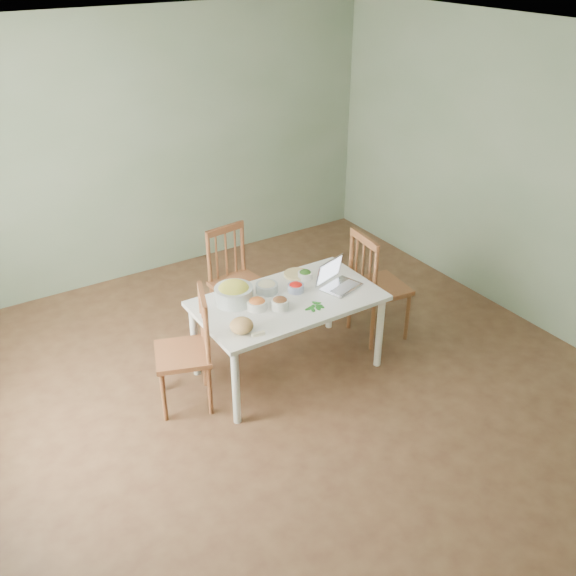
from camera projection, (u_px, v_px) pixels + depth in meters
floor at (283, 381)px, 5.34m from camera, size 5.00×5.00×0.00m
ceiling at (281, 39)px, 4.01m from camera, size 5.00×5.00×0.00m
wall_back at (153, 148)px, 6.51m from camera, size 5.00×0.00×2.70m
wall_right at (514, 173)px, 5.84m from camera, size 0.00×5.00×2.70m
dining_table at (288, 335)px, 5.32m from camera, size 1.49×0.84×0.70m
chair_far at (239, 282)px, 5.81m from camera, size 0.48×0.47×0.99m
chair_left at (182, 351)px, 4.87m from camera, size 0.53×0.54×0.97m
chair_right at (380, 285)px, 5.72m from camera, size 0.49×0.50×1.04m
bread_boule at (242, 326)px, 4.69m from camera, size 0.23×0.23×0.11m
butter_stick at (258, 334)px, 4.67m from camera, size 0.10×0.05×0.03m
bowl_squash at (234, 292)px, 5.06m from camera, size 0.39×0.39×0.18m
bowl_carrot at (257, 304)px, 4.99m from camera, size 0.19×0.19×0.09m
bowl_onion at (267, 287)px, 5.22m from camera, size 0.22×0.22×0.10m
bowl_mushroom at (280, 303)px, 4.99m from camera, size 0.19×0.19×0.09m
bowl_redpep at (296, 287)px, 5.23m from camera, size 0.15×0.15×0.08m
bowl_broccoli at (305, 274)px, 5.43m from camera, size 0.15×0.15×0.08m
flatbread at (297, 274)px, 5.49m from camera, size 0.29×0.29×0.02m
basil_bunch at (313, 306)px, 5.02m from camera, size 0.19×0.19×0.02m
laptop at (342, 276)px, 5.25m from camera, size 0.38×0.34×0.22m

